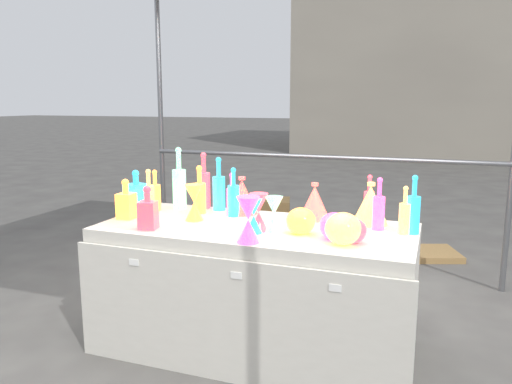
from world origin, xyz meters
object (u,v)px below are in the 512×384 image
(globe_0, at_px, (301,222))
(display_table, at_px, (255,288))
(cardboard_box_closed, at_px, (267,215))
(decanter_0, at_px, (126,199))
(lampshade_0, at_px, (242,195))
(hourglass_0, at_px, (259,212))
(bottle_0, at_px, (155,190))

(globe_0, bearing_deg, display_table, 165.44)
(display_table, distance_m, cardboard_box_closed, 2.73)
(display_table, relative_size, decanter_0, 7.46)
(display_table, distance_m, lampshade_0, 0.61)
(decanter_0, distance_m, hourglass_0, 0.86)
(decanter_0, xyz_separation_m, globe_0, (1.10, 0.01, -0.06))
(globe_0, xyz_separation_m, lampshade_0, (-0.49, 0.36, 0.05))
(decanter_0, bearing_deg, hourglass_0, -2.52)
(bottle_0, bearing_deg, lampshade_0, 10.49)
(bottle_0, relative_size, lampshade_0, 1.13)
(hourglass_0, relative_size, lampshade_0, 0.89)
(display_table, height_order, cardboard_box_closed, display_table)
(hourglass_0, distance_m, globe_0, 0.24)
(hourglass_0, bearing_deg, bottle_0, 161.73)
(decanter_0, bearing_deg, display_table, 3.66)
(display_table, distance_m, decanter_0, 0.96)
(decanter_0, bearing_deg, lampshade_0, 29.03)
(bottle_0, xyz_separation_m, decanter_0, (-0.04, -0.27, -0.01))
(display_table, bearing_deg, bottle_0, 166.62)
(decanter_0, height_order, hourglass_0, decanter_0)
(decanter_0, bearing_deg, bottle_0, 78.80)
(lampshade_0, bearing_deg, bottle_0, -176.37)
(cardboard_box_closed, relative_size, globe_0, 3.17)
(bottle_0, distance_m, hourglass_0, 0.87)
(cardboard_box_closed, height_order, decanter_0, decanter_0)
(cardboard_box_closed, xyz_separation_m, hourglass_0, (0.86, -2.69, 0.67))
(display_table, relative_size, hourglass_0, 8.67)
(decanter_0, distance_m, lampshade_0, 0.72)
(cardboard_box_closed, distance_m, lampshade_0, 2.49)
(bottle_0, xyz_separation_m, hourglass_0, (0.82, -0.27, -0.03))
(globe_0, bearing_deg, hourglass_0, -176.87)
(display_table, bearing_deg, globe_0, -14.56)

